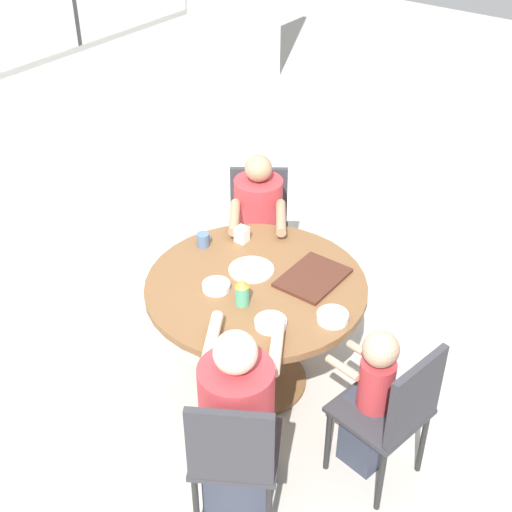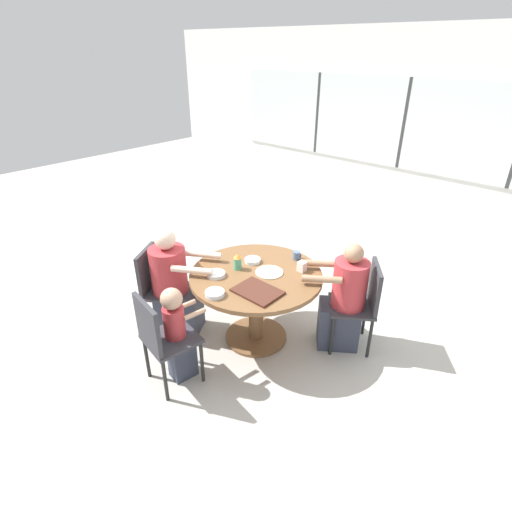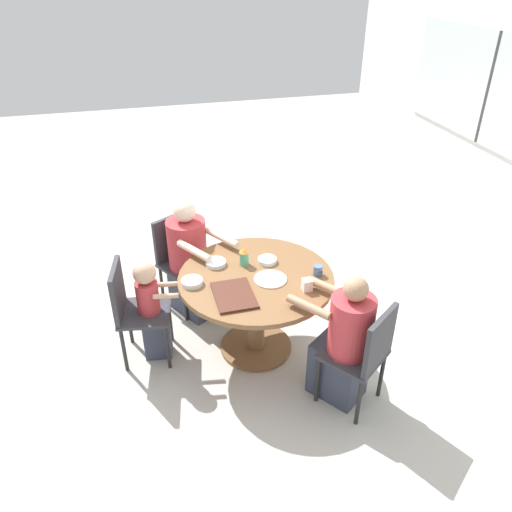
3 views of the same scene
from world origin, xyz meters
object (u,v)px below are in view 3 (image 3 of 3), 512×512
Objects in this scene: chair_for_woman_green_shirt at (366,351)px; chair_for_toddler at (132,305)px; bowl_cereal at (192,282)px; bowl_fruit at (216,263)px; chair_for_man_blue_shirt at (179,254)px; sippy_cup at (244,256)px; person_man_blue_shirt at (191,264)px; coffee_mug at (318,270)px; bowl_white_shallow at (267,260)px; person_toddler at (152,311)px; milk_carton_small at (307,285)px; person_woman_green_shirt at (344,345)px.

chair_for_woman_green_shirt is 1.00× the size of chair_for_toddler.
chair_for_toddler reaches higher than bowl_cereal.
bowl_fruit is at bearing 93.43° from chair_for_woman_green_shirt.
chair_for_man_blue_shirt is 5.64× the size of sippy_cup.
coffee_mug is at bearing 106.73° from person_man_blue_shirt.
person_man_blue_shirt is at bearing -133.33° from bowl_white_shallow.
person_toddler is at bearing -111.43° from bowl_cereal.
bowl_white_shallow is at bearing 102.83° from chair_for_man_blue_shirt.
person_man_blue_shirt is 1.22× the size of person_toddler.
bowl_cereal reaches higher than bowl_fruit.
milk_carton_small is at bearing 69.96° from bowl_cereal.
coffee_mug is at bearing 88.69° from person_toddler.
chair_for_man_blue_shirt reaches higher than bowl_white_shallow.
person_toddler reaches higher than chair_for_man_blue_shirt.
person_toddler is (0.55, -0.40, -0.04)m from person_man_blue_shirt.
chair_for_man_blue_shirt reaches higher than coffee_mug.
bowl_white_shallow is at bearing 105.69° from person_man_blue_shirt.
person_woman_green_shirt is at bearing 0.87° from coffee_mug.
bowl_white_shallow and bowl_fruit have the same top height.
person_man_blue_shirt is 0.81m from bowl_white_shallow.
bowl_cereal is (0.15, -0.63, 0.00)m from bowl_white_shallow.
bowl_cereal is at bearing -97.41° from coffee_mug.
milk_carton_small is (0.97, 0.73, 0.29)m from person_man_blue_shirt.
chair_for_man_blue_shirt is 0.85m from sippy_cup.
coffee_mug is (0.25, 1.28, 0.33)m from person_toddler.
chair_for_woman_green_shirt is at bearing -90.00° from person_woman_green_shirt.
chair_for_woman_green_shirt is at bearing 32.52° from sippy_cup.
person_man_blue_shirt is (0.15, 0.09, -0.04)m from chair_for_man_blue_shirt.
milk_carton_small is 0.57× the size of bowl_cereal.
person_woman_green_shirt is 0.93m from bowl_white_shallow.
coffee_mug is (-0.54, -0.01, 0.29)m from person_woman_green_shirt.
chair_for_woman_green_shirt is 1.36m from bowl_cereal.
person_man_blue_shirt is (-0.53, 0.55, -0.04)m from chair_for_toddler.
bowl_white_shallow is at bearing 85.38° from sippy_cup.
person_woman_green_shirt is at bearing 31.95° from sippy_cup.
chair_for_woman_green_shirt is at bearing 26.83° from milk_carton_small.
sippy_cup reaches higher than milk_carton_small.
coffee_mug is (0.80, 0.88, 0.29)m from person_man_blue_shirt.
milk_carton_small is at bearing -41.69° from coffee_mug.
bowl_cereal is (-0.67, -0.97, 0.27)m from person_woman_green_shirt.
bowl_cereal is at bearing 81.92° from chair_for_toddler.
person_toddler is 5.51× the size of bowl_fruit.
person_man_blue_shirt is at bearing -132.29° from coffee_mug.
bowl_white_shallow is (-0.03, 0.95, 0.30)m from person_toddler.
bowl_cereal is (0.17, -0.45, -0.06)m from sippy_cup.
bowl_white_shallow is at bearing 80.38° from bowl_fruit.
person_woman_green_shirt is (0.82, 1.44, -0.04)m from chair_for_toddler.
milk_carton_small is (0.46, 0.36, -0.03)m from sippy_cup.
person_toddler is at bearing -101.05° from coffee_mug.
chair_for_toddler is 0.73m from bowl_fruit.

